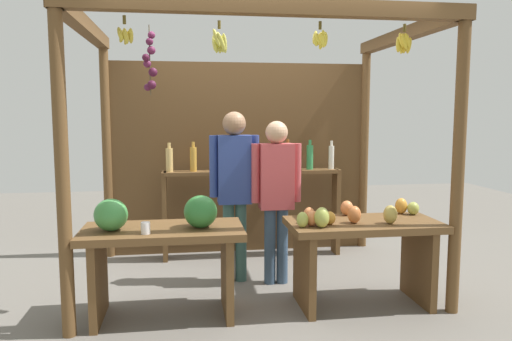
{
  "coord_description": "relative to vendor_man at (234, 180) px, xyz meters",
  "views": [
    {
      "loc": [
        -0.66,
        -4.67,
        1.64
      ],
      "look_at": [
        0.0,
        -0.21,
        1.11
      ],
      "focal_mm": 34.4,
      "sensor_mm": 36.0,
      "label": 1
    }
  ],
  "objects": [
    {
      "name": "fruit_counter_right",
      "position": [
        1.0,
        -0.77,
        -0.44
      ],
      "size": [
        1.28,
        0.65,
        0.9
      ],
      "color": "brown",
      "rests_on": "ground"
    },
    {
      "name": "vendor_woman",
      "position": [
        0.39,
        -0.12,
        -0.06
      ],
      "size": [
        0.48,
        0.21,
        1.57
      ],
      "rotation": [
        0.0,
        0.0,
        0.13
      ],
      "color": "#374F69",
      "rests_on": "ground"
    },
    {
      "name": "vendor_man",
      "position": [
        0.0,
        0.0,
        0.0
      ],
      "size": [
        0.48,
        0.22,
        1.66
      ],
      "rotation": [
        0.0,
        0.0,
        -0.12
      ],
      "color": "#365A52",
      "rests_on": "ground"
    },
    {
      "name": "fruit_counter_left",
      "position": [
        -0.66,
        -0.78,
        -0.38
      ],
      "size": [
        1.28,
        0.64,
        0.99
      ],
      "color": "brown",
      "rests_on": "ground"
    },
    {
      "name": "ground_plane",
      "position": [
        0.18,
        0.01,
        -1.0
      ],
      "size": [
        12.0,
        12.0,
        0.0
      ],
      "primitive_type": "plane",
      "color": "slate",
      "rests_on": "ground"
    },
    {
      "name": "bottle_shelf_unit",
      "position": [
        0.29,
        0.79,
        -0.18
      ],
      "size": [
        2.03,
        0.22,
        1.35
      ],
      "color": "brown",
      "rests_on": "ground"
    },
    {
      "name": "market_stall",
      "position": [
        0.18,
        0.5,
        0.44
      ],
      "size": [
        3.16,
        2.19,
        2.47
      ],
      "color": "brown",
      "rests_on": "ground"
    }
  ]
}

